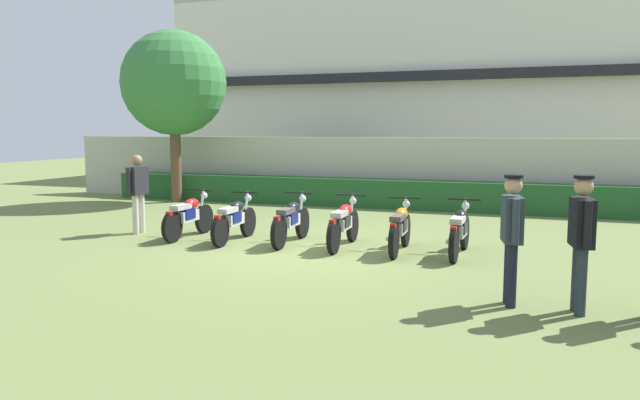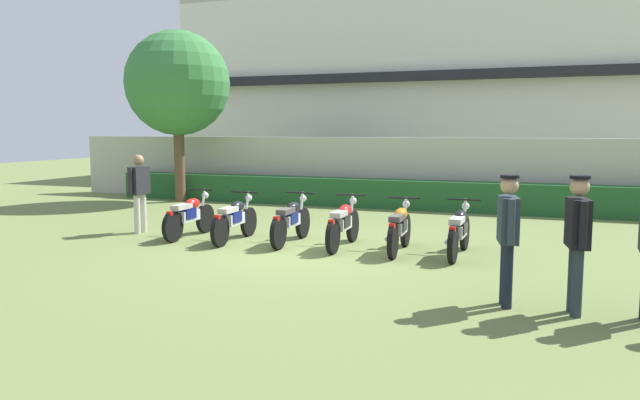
{
  "view_description": "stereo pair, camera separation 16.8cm",
  "coord_description": "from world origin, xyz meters",
  "px_view_note": "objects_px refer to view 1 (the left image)",
  "views": [
    {
      "loc": [
        3.97,
        -10.25,
        2.22
      ],
      "look_at": [
        0.0,
        0.83,
        0.86
      ],
      "focal_mm": 34.2,
      "sensor_mm": 36.0,
      "label": 1
    },
    {
      "loc": [
        4.12,
        -10.2,
        2.22
      ],
      "look_at": [
        0.0,
        0.83,
        0.86
      ],
      "focal_mm": 34.2,
      "sensor_mm": 36.0,
      "label": 2
    }
  ],
  "objects_px": {
    "motorcycle_in_row_5": "(460,230)",
    "motorcycle_in_row_3": "(343,224)",
    "inspector_person": "(138,187)",
    "officer_0": "(512,229)",
    "tree_near_inspector": "(174,84)",
    "parked_car": "(306,165)",
    "motorcycle_in_row_4": "(400,228)",
    "motorcycle_in_row_1": "(234,219)",
    "officer_1": "(581,232)",
    "motorcycle_in_row_2": "(291,221)",
    "motorcycle_in_row_0": "(188,216)"
  },
  "relations": [
    {
      "from": "parked_car",
      "to": "officer_0",
      "type": "xyz_separation_m",
      "value": [
        7.73,
        -12.95,
        0.05
      ]
    },
    {
      "from": "parked_car",
      "to": "inspector_person",
      "type": "relative_size",
      "value": 2.73
    },
    {
      "from": "motorcycle_in_row_1",
      "to": "officer_1",
      "type": "xyz_separation_m",
      "value": [
        6.16,
        -2.86,
        0.55
      ]
    },
    {
      "from": "parked_car",
      "to": "officer_1",
      "type": "bearing_deg",
      "value": -53.34
    },
    {
      "from": "tree_near_inspector",
      "to": "inspector_person",
      "type": "xyz_separation_m",
      "value": [
        2.44,
        -5.24,
        -2.6
      ]
    },
    {
      "from": "motorcycle_in_row_0",
      "to": "motorcycle_in_row_2",
      "type": "distance_m",
      "value": 2.24
    },
    {
      "from": "parked_car",
      "to": "motorcycle_in_row_4",
      "type": "height_order",
      "value": "parked_car"
    },
    {
      "from": "motorcycle_in_row_1",
      "to": "officer_1",
      "type": "relative_size",
      "value": 1.11
    },
    {
      "from": "motorcycle_in_row_1",
      "to": "motorcycle_in_row_3",
      "type": "distance_m",
      "value": 2.23
    },
    {
      "from": "officer_0",
      "to": "officer_1",
      "type": "height_order",
      "value": "officer_1"
    },
    {
      "from": "parked_car",
      "to": "motorcycle_in_row_4",
      "type": "relative_size",
      "value": 2.51
    },
    {
      "from": "parked_car",
      "to": "motorcycle_in_row_5",
      "type": "height_order",
      "value": "parked_car"
    },
    {
      "from": "parked_car",
      "to": "motorcycle_in_row_1",
      "type": "height_order",
      "value": "parked_car"
    },
    {
      "from": "motorcycle_in_row_1",
      "to": "officer_0",
      "type": "height_order",
      "value": "officer_0"
    },
    {
      "from": "motorcycle_in_row_0",
      "to": "officer_1",
      "type": "distance_m",
      "value": 7.84
    },
    {
      "from": "motorcycle_in_row_0",
      "to": "officer_1",
      "type": "xyz_separation_m",
      "value": [
        7.26,
        -2.93,
        0.54
      ]
    },
    {
      "from": "motorcycle_in_row_1",
      "to": "motorcycle_in_row_3",
      "type": "xyz_separation_m",
      "value": [
        2.22,
        0.15,
        0.01
      ]
    },
    {
      "from": "motorcycle_in_row_0",
      "to": "motorcycle_in_row_3",
      "type": "height_order",
      "value": "motorcycle_in_row_3"
    },
    {
      "from": "tree_near_inspector",
      "to": "officer_1",
      "type": "bearing_deg",
      "value": -36.97
    },
    {
      "from": "inspector_person",
      "to": "parked_car",
      "type": "bearing_deg",
      "value": 89.86
    },
    {
      "from": "parked_car",
      "to": "officer_1",
      "type": "xyz_separation_m",
      "value": [
        8.53,
        -13.03,
        0.06
      ]
    },
    {
      "from": "motorcycle_in_row_1",
      "to": "motorcycle_in_row_5",
      "type": "relative_size",
      "value": 0.98
    },
    {
      "from": "motorcycle_in_row_5",
      "to": "officer_1",
      "type": "distance_m",
      "value": 3.51
    },
    {
      "from": "motorcycle_in_row_5",
      "to": "motorcycle_in_row_3",
      "type": "bearing_deg",
      "value": 90.44
    },
    {
      "from": "parked_car",
      "to": "motorcycle_in_row_0",
      "type": "bearing_deg",
      "value": -79.36
    },
    {
      "from": "inspector_person",
      "to": "motorcycle_in_row_1",
      "type": "bearing_deg",
      "value": -4.32
    },
    {
      "from": "motorcycle_in_row_4",
      "to": "officer_0",
      "type": "height_order",
      "value": "officer_0"
    },
    {
      "from": "tree_near_inspector",
      "to": "motorcycle_in_row_3",
      "type": "distance_m",
      "value": 9.35
    },
    {
      "from": "officer_1",
      "to": "tree_near_inspector",
      "type": "bearing_deg",
      "value": -45.74
    },
    {
      "from": "parked_car",
      "to": "motorcycle_in_row_1",
      "type": "relative_size",
      "value": 2.47
    },
    {
      "from": "motorcycle_in_row_2",
      "to": "inspector_person",
      "type": "relative_size",
      "value": 1.14
    },
    {
      "from": "motorcycle_in_row_2",
      "to": "officer_0",
      "type": "relative_size",
      "value": 1.16
    },
    {
      "from": "motorcycle_in_row_0",
      "to": "motorcycle_in_row_4",
      "type": "distance_m",
      "value": 4.42
    },
    {
      "from": "motorcycle_in_row_3",
      "to": "officer_0",
      "type": "bearing_deg",
      "value": -134.62
    },
    {
      "from": "motorcycle_in_row_4",
      "to": "motorcycle_in_row_3",
      "type": "bearing_deg",
      "value": 83.56
    },
    {
      "from": "motorcycle_in_row_5",
      "to": "inspector_person",
      "type": "xyz_separation_m",
      "value": [
        -6.77,
        0.06,
        0.55
      ]
    },
    {
      "from": "motorcycle_in_row_3",
      "to": "officer_0",
      "type": "height_order",
      "value": "officer_0"
    },
    {
      "from": "officer_0",
      "to": "motorcycle_in_row_1",
      "type": "bearing_deg",
      "value": -37.9
    },
    {
      "from": "inspector_person",
      "to": "officer_0",
      "type": "xyz_separation_m",
      "value": [
        7.75,
        -2.96,
        -0.02
      ]
    },
    {
      "from": "motorcycle_in_row_5",
      "to": "motorcycle_in_row_1",
      "type": "bearing_deg",
      "value": 92.92
    },
    {
      "from": "motorcycle_in_row_0",
      "to": "officer_0",
      "type": "xyz_separation_m",
      "value": [
        6.46,
        -2.85,
        0.53
      ]
    },
    {
      "from": "parked_car",
      "to": "tree_near_inspector",
      "type": "relative_size",
      "value": 0.88
    },
    {
      "from": "motorcycle_in_row_3",
      "to": "officer_1",
      "type": "height_order",
      "value": "officer_1"
    },
    {
      "from": "motorcycle_in_row_4",
      "to": "inspector_person",
      "type": "height_order",
      "value": "inspector_person"
    },
    {
      "from": "parked_car",
      "to": "motorcycle_in_row_4",
      "type": "bearing_deg",
      "value": -57.14
    },
    {
      "from": "tree_near_inspector",
      "to": "inspector_person",
      "type": "height_order",
      "value": "tree_near_inspector"
    },
    {
      "from": "officer_0",
      "to": "inspector_person",
      "type": "bearing_deg",
      "value": -31.41
    },
    {
      "from": "tree_near_inspector",
      "to": "parked_car",
      "type": "bearing_deg",
      "value": 62.61
    },
    {
      "from": "motorcycle_in_row_3",
      "to": "officer_0",
      "type": "distance_m",
      "value": 4.32
    },
    {
      "from": "parked_car",
      "to": "motorcycle_in_row_2",
      "type": "relative_size",
      "value": 2.38
    }
  ]
}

